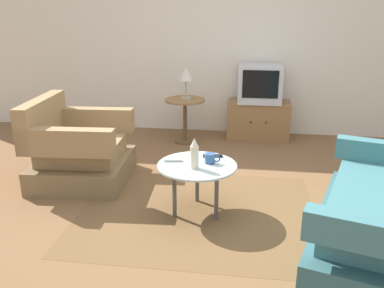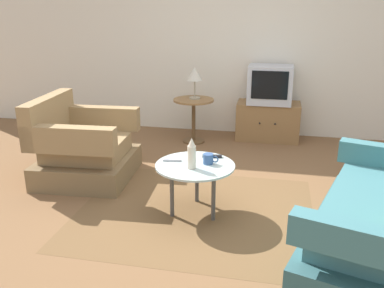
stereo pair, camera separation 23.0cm
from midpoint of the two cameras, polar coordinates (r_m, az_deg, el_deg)
name	(u,v)px [view 1 (the left image)]	position (r m, az deg, el deg)	size (l,w,h in m)	color
ground_plane	(206,207)	(3.79, 0.15, -8.75)	(16.00, 16.00, 0.00)	brown
back_wall	(226,36)	(5.87, 3.63, 14.70)	(9.00, 0.12, 2.70)	beige
area_rug	(197,211)	(3.72, -1.12, -9.35)	(2.06, 1.77, 0.00)	brown
armchair	(77,152)	(4.45, -17.05, -1.14)	(0.97, 1.00, 0.86)	brown
coffee_table	(197,169)	(3.54, -1.18, -3.57)	(0.69, 0.69, 0.45)	#B2C6C1
side_table	(185,111)	(5.45, -2.19, 4.56)	(0.53, 0.53, 0.59)	olive
tv_stand	(258,120)	(5.72, 8.01, 3.33)	(0.84, 0.46, 0.51)	olive
television	(260,84)	(5.59, 8.24, 8.27)	(0.57, 0.45, 0.50)	#B7B7BC
table_lamp	(186,75)	(5.38, -2.10, 9.52)	(0.21, 0.21, 0.41)	#9E937A
vase	(194,154)	(3.40, -1.60, -1.40)	(0.07, 0.07, 0.27)	beige
mug	(210,158)	(3.54, 0.69, -2.03)	(0.14, 0.09, 0.09)	#335184
tv_remote_dark	(213,156)	(3.70, 1.11, -1.66)	(0.18, 0.07, 0.02)	black
tv_remote_silver	(173,160)	(3.61, -4.46, -2.27)	(0.16, 0.07, 0.02)	#B2B2B7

